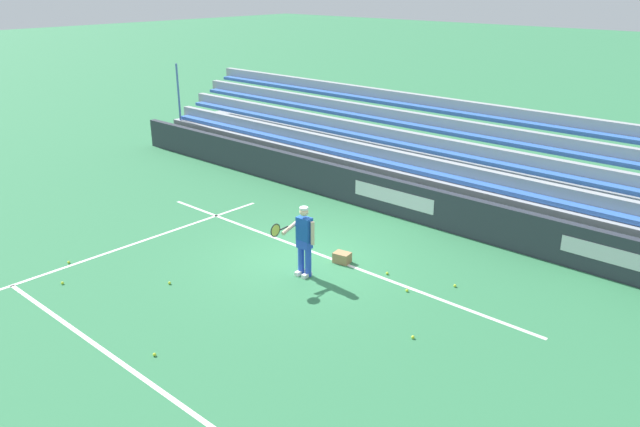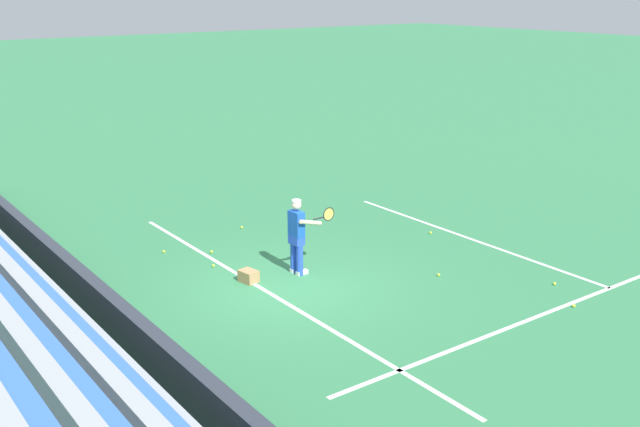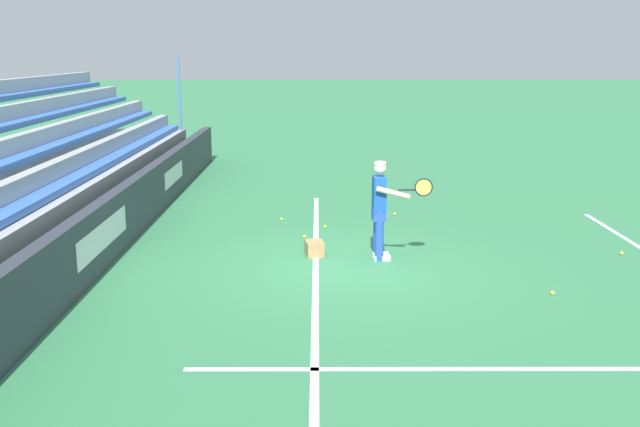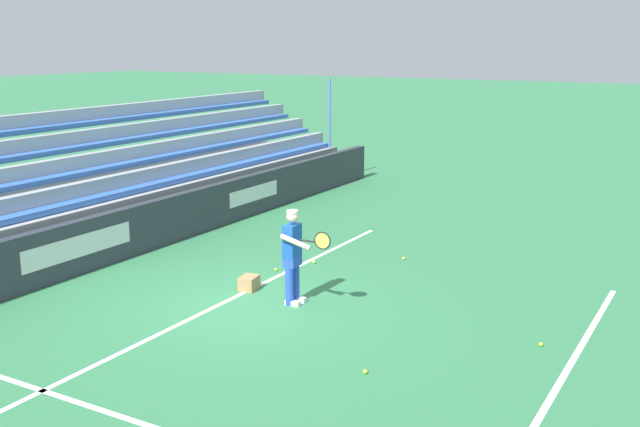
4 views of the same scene
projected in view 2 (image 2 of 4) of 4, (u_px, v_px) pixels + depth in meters
The scene contains 15 objects.
ground_plane at pixel (288, 287), 15.98m from camera, with size 160.00×160.00×0.00m, color #337A4C.
court_baseline_white at pixel (268, 292), 15.70m from camera, with size 12.00×0.10×0.01m, color white.
court_sideline_white at pixel (566, 305), 15.07m from camera, with size 0.10×12.00×0.01m, color white.
court_service_line_white at pixel (467, 237), 19.08m from camera, with size 8.22×0.10×0.01m, color white.
back_wall_sponsor_board at pixel (99, 310), 13.52m from camera, with size 25.08×0.25×1.10m.
tennis_player at pixel (298, 236), 16.47m from camera, with size 0.58×1.01×1.71m.
ball_box_cardboard at pixel (249, 276), 16.22m from camera, with size 0.40×0.30×0.26m, color #A87F51.
tennis_ball_far_left at pixel (439, 275), 16.56m from camera, with size 0.07×0.07×0.07m, color #CCE533.
tennis_ball_midcourt at pixel (164, 252), 17.99m from camera, with size 0.07×0.07×0.07m, color #CCE533.
tennis_ball_near_player at pixel (574, 306), 14.97m from camera, with size 0.07×0.07×0.07m, color #CCE533.
tennis_ball_by_box at pixel (212, 252), 17.98m from camera, with size 0.07×0.07×0.07m, color #CCE533.
tennis_ball_stray_back at pixel (555, 284), 16.07m from camera, with size 0.07×0.07×0.07m, color #CCE533.
tennis_ball_on_baseline at pixel (213, 266), 17.10m from camera, with size 0.07×0.07×0.07m, color #CCE533.
tennis_ball_far_right at pixel (431, 233), 19.36m from camera, with size 0.07×0.07×0.07m, color #CCE533.
tennis_ball_toward_net at pixel (242, 227), 19.77m from camera, with size 0.07×0.07×0.07m, color #CCE533.
Camera 2 is at (12.36, -8.19, 6.20)m, focal length 42.00 mm.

